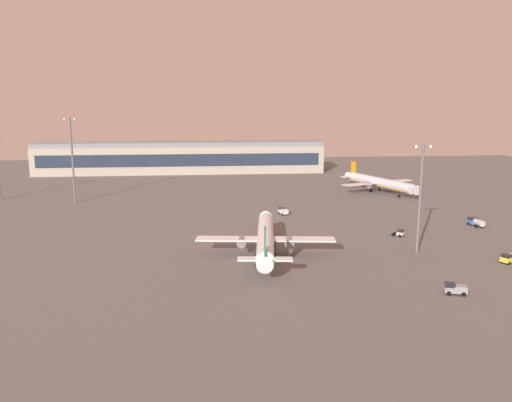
{
  "coord_description": "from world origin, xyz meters",
  "views": [
    {
      "loc": [
        -3.17,
        -130.41,
        36.31
      ],
      "look_at": [
        12.87,
        34.65,
        4.0
      ],
      "focal_mm": 35.23,
      "sensor_mm": 36.0,
      "label": 1
    }
  ],
  "objects_px": {
    "airplane_mid_apron": "(379,182)",
    "pushback_tug": "(400,233)",
    "cargo_loader": "(283,211)",
    "fuel_truck": "(476,222)",
    "apron_light_east": "(420,192)",
    "apron_light_central": "(72,156)",
    "baggage_tractor": "(455,289)",
    "maintenance_van": "(509,258)",
    "airplane_far_stand": "(265,238)"
  },
  "relations": [
    {
      "from": "maintenance_van",
      "to": "apron_light_east",
      "type": "relative_size",
      "value": 0.17
    },
    {
      "from": "pushback_tug",
      "to": "cargo_loader",
      "type": "relative_size",
      "value": 0.76
    },
    {
      "from": "pushback_tug",
      "to": "apron_light_east",
      "type": "bearing_deg",
      "value": 37.26
    },
    {
      "from": "baggage_tractor",
      "to": "pushback_tug",
      "type": "bearing_deg",
      "value": 8.5
    },
    {
      "from": "airplane_mid_apron",
      "to": "apron_light_east",
      "type": "bearing_deg",
      "value": 57.01
    },
    {
      "from": "fuel_truck",
      "to": "maintenance_van",
      "type": "relative_size",
      "value": 1.41
    },
    {
      "from": "fuel_truck",
      "to": "apron_light_central",
      "type": "height_order",
      "value": "apron_light_central"
    },
    {
      "from": "cargo_loader",
      "to": "baggage_tractor",
      "type": "relative_size",
      "value": 1.0
    },
    {
      "from": "pushback_tug",
      "to": "fuel_truck",
      "type": "xyz_separation_m",
      "value": [
        27.22,
        9.46,
        0.3
      ]
    },
    {
      "from": "fuel_truck",
      "to": "apron_light_central",
      "type": "relative_size",
      "value": 0.21
    },
    {
      "from": "airplane_far_stand",
      "to": "fuel_truck",
      "type": "bearing_deg",
      "value": 25.73
    },
    {
      "from": "cargo_loader",
      "to": "apron_light_central",
      "type": "bearing_deg",
      "value": 141.83
    },
    {
      "from": "pushback_tug",
      "to": "cargo_loader",
      "type": "xyz_separation_m",
      "value": [
        -28.06,
        31.11,
        0.11
      ]
    },
    {
      "from": "airplane_mid_apron",
      "to": "fuel_truck",
      "type": "height_order",
      "value": "airplane_mid_apron"
    },
    {
      "from": "airplane_mid_apron",
      "to": "airplane_far_stand",
      "type": "bearing_deg",
      "value": 35.26
    },
    {
      "from": "airplane_mid_apron",
      "to": "pushback_tug",
      "type": "distance_m",
      "value": 71.19
    },
    {
      "from": "airplane_far_stand",
      "to": "airplane_mid_apron",
      "type": "height_order",
      "value": "airplane_mid_apron"
    },
    {
      "from": "pushback_tug",
      "to": "baggage_tractor",
      "type": "relative_size",
      "value": 0.77
    },
    {
      "from": "airplane_far_stand",
      "to": "maintenance_van",
      "type": "xyz_separation_m",
      "value": [
        55.27,
        -11.91,
        -3.02
      ]
    },
    {
      "from": "airplane_mid_apron",
      "to": "pushback_tug",
      "type": "bearing_deg",
      "value": 55.57
    },
    {
      "from": "airplane_far_stand",
      "to": "apron_light_central",
      "type": "distance_m",
      "value": 96.86
    },
    {
      "from": "cargo_loader",
      "to": "maintenance_van",
      "type": "height_order",
      "value": "same"
    },
    {
      "from": "cargo_loader",
      "to": "apron_light_east",
      "type": "height_order",
      "value": "apron_light_east"
    },
    {
      "from": "maintenance_van",
      "to": "cargo_loader",
      "type": "bearing_deg",
      "value": 10.82
    },
    {
      "from": "fuel_truck",
      "to": "baggage_tractor",
      "type": "bearing_deg",
      "value": -126.78
    },
    {
      "from": "apron_light_east",
      "to": "cargo_loader",
      "type": "bearing_deg",
      "value": 119.56
    },
    {
      "from": "fuel_truck",
      "to": "maintenance_van",
      "type": "xyz_separation_m",
      "value": [
        -11.03,
        -34.56,
        -0.19
      ]
    },
    {
      "from": "fuel_truck",
      "to": "cargo_loader",
      "type": "bearing_deg",
      "value": 154.11
    },
    {
      "from": "cargo_loader",
      "to": "apron_light_central",
      "type": "height_order",
      "value": "apron_light_central"
    },
    {
      "from": "pushback_tug",
      "to": "baggage_tractor",
      "type": "distance_m",
      "value": 42.93
    },
    {
      "from": "airplane_far_stand",
      "to": "apron_light_central",
      "type": "xyz_separation_m",
      "value": [
        -63.06,
        72.31,
        13.32
      ]
    },
    {
      "from": "airplane_far_stand",
      "to": "cargo_loader",
      "type": "height_order",
      "value": "airplane_far_stand"
    },
    {
      "from": "cargo_loader",
      "to": "apron_light_central",
      "type": "relative_size",
      "value": 0.15
    },
    {
      "from": "cargo_loader",
      "to": "fuel_truck",
      "type": "relative_size",
      "value": 0.7
    },
    {
      "from": "airplane_mid_apron",
      "to": "pushback_tug",
      "type": "height_order",
      "value": "airplane_mid_apron"
    },
    {
      "from": "maintenance_van",
      "to": "baggage_tractor",
      "type": "relative_size",
      "value": 1.01
    },
    {
      "from": "fuel_truck",
      "to": "apron_light_east",
      "type": "bearing_deg",
      "value": -143.8
    },
    {
      "from": "airplane_far_stand",
      "to": "baggage_tractor",
      "type": "relative_size",
      "value": 9.57
    },
    {
      "from": "airplane_mid_apron",
      "to": "apron_light_east",
      "type": "distance_m",
      "value": 87.18
    },
    {
      "from": "airplane_mid_apron",
      "to": "pushback_tug",
      "type": "relative_size",
      "value": 12.06
    },
    {
      "from": "airplane_far_stand",
      "to": "cargo_loader",
      "type": "distance_m",
      "value": 45.74
    },
    {
      "from": "pushback_tug",
      "to": "cargo_loader",
      "type": "height_order",
      "value": "cargo_loader"
    },
    {
      "from": "fuel_truck",
      "to": "apron_light_central",
      "type": "xyz_separation_m",
      "value": [
        -129.36,
        49.67,
        16.14
      ]
    },
    {
      "from": "baggage_tractor",
      "to": "apron_light_central",
      "type": "height_order",
      "value": "apron_light_central"
    },
    {
      "from": "airplane_mid_apron",
      "to": "cargo_loader",
      "type": "height_order",
      "value": "airplane_mid_apron"
    },
    {
      "from": "baggage_tractor",
      "to": "apron_light_central",
      "type": "distance_m",
      "value": 141.14
    },
    {
      "from": "maintenance_van",
      "to": "baggage_tractor",
      "type": "xyz_separation_m",
      "value": [
        -21.82,
        -17.46,
        0.0
      ]
    },
    {
      "from": "baggage_tractor",
      "to": "fuel_truck",
      "type": "bearing_deg",
      "value": -16.24
    },
    {
      "from": "baggage_tractor",
      "to": "airplane_mid_apron",
      "type": "bearing_deg",
      "value": 4.27
    },
    {
      "from": "airplane_far_stand",
      "to": "fuel_truck",
      "type": "xyz_separation_m",
      "value": [
        66.31,
        22.64,
        -2.83
      ]
    }
  ]
}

